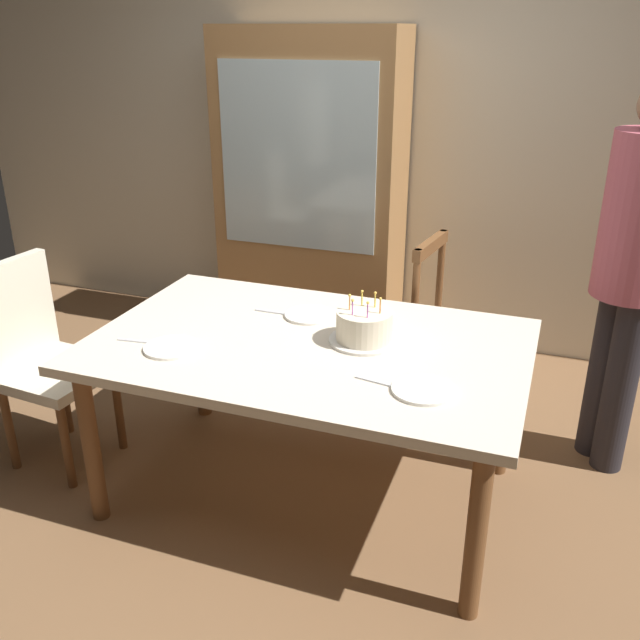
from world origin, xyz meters
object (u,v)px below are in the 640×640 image
at_px(chair_upholstered, 40,352).
at_px(china_cabinet, 311,193).
at_px(person_guest, 634,262).
at_px(birthday_cake, 364,327).
at_px(plate_near_celebrant, 172,347).
at_px(plate_far_side, 310,315).
at_px(plate_near_guest, 423,390).
at_px(chair_spindle_back, 394,327).
at_px(dining_table, 308,358).

relative_size(chair_upholstered, china_cabinet, 0.50).
distance_m(person_guest, china_cabinet, 1.96).
relative_size(birthday_cake, china_cabinet, 0.15).
distance_m(birthday_cake, china_cabinet, 1.69).
bearing_deg(plate_near_celebrant, chair_upholstered, 171.29).
height_order(plate_near_celebrant, plate_far_side, same).
bearing_deg(plate_far_side, plate_near_guest, -39.20).
height_order(birthday_cake, chair_spindle_back, chair_spindle_back).
xyz_separation_m(dining_table, plate_near_guest, (0.52, -0.25, 0.08)).
relative_size(plate_near_celebrant, plate_far_side, 1.00).
bearing_deg(dining_table, plate_near_guest, -25.44).
distance_m(plate_near_celebrant, person_guest, 1.94).
height_order(dining_table, chair_spindle_back, chair_spindle_back).
distance_m(birthday_cake, plate_far_side, 0.35).
bearing_deg(chair_upholstered, dining_table, 5.79).
height_order(plate_near_celebrant, chair_spindle_back, chair_spindle_back).
bearing_deg(china_cabinet, chair_spindle_back, -44.08).
height_order(birthday_cake, china_cabinet, china_cabinet).
height_order(plate_far_side, chair_upholstered, chair_upholstered).
relative_size(birthday_cake, plate_near_celebrant, 1.27).
bearing_deg(plate_far_side, dining_table, -70.69).
xyz_separation_m(dining_table, chair_spindle_back, (0.14, 0.86, -0.20)).
height_order(chair_spindle_back, china_cabinet, china_cabinet).
xyz_separation_m(birthday_cake, plate_far_side, (-0.29, 0.17, -0.06)).
height_order(birthday_cake, plate_near_celebrant, birthday_cake).
height_order(plate_near_guest, person_guest, person_guest).
distance_m(plate_far_side, chair_spindle_back, 0.71).
bearing_deg(chair_spindle_back, person_guest, -7.86).
relative_size(dining_table, plate_far_side, 7.83).
bearing_deg(plate_far_side, plate_near_celebrant, -128.25).
distance_m(plate_near_guest, chair_upholstered, 1.78).
xyz_separation_m(chair_spindle_back, china_cabinet, (-0.72, 0.70, 0.49)).
distance_m(plate_near_guest, person_guest, 1.20).
xyz_separation_m(chair_spindle_back, chair_upholstered, (-1.39, -0.99, 0.07)).
xyz_separation_m(plate_near_celebrant, plate_far_side, (0.39, 0.49, 0.00)).
xyz_separation_m(person_guest, china_cabinet, (-1.77, 0.84, -0.02)).
relative_size(plate_far_side, person_guest, 0.13).
bearing_deg(dining_table, birthday_cake, 19.48).
relative_size(dining_table, person_guest, 1.01).
relative_size(plate_near_guest, chair_spindle_back, 0.23).
xyz_separation_m(plate_far_side, china_cabinet, (-0.49, 1.31, 0.22)).
bearing_deg(plate_near_celebrant, dining_table, 27.43).
bearing_deg(plate_near_guest, chair_upholstered, 176.15).
height_order(chair_upholstered, person_guest, person_guest).
bearing_deg(plate_near_guest, china_cabinet, 121.20).
height_order(plate_near_guest, chair_upholstered, chair_upholstered).
distance_m(chair_upholstered, person_guest, 2.62).
bearing_deg(plate_near_celebrant, chair_spindle_back, 60.90).
bearing_deg(person_guest, plate_near_guest, -125.09).
distance_m(dining_table, plate_near_guest, 0.58).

